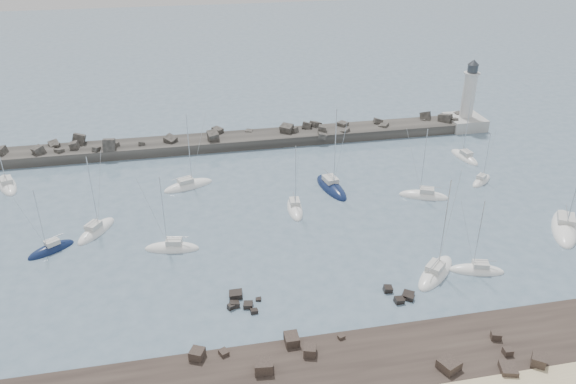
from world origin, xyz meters
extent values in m
plane|color=slate|center=(0.00, 0.00, 0.00)|extent=(400.00, 400.00, 0.00)
cube|color=black|center=(0.00, -22.00, 0.00)|extent=(140.00, 12.00, 0.70)
cube|color=black|center=(-3.59, -19.79, 0.93)|extent=(1.94, 1.88, 1.17)
cube|color=black|center=(-9.82, -16.83, 0.84)|extent=(1.80, 1.81, 0.99)
cube|color=black|center=(20.86, -22.55, 0.70)|extent=(0.93, 0.89, 0.70)
cube|color=black|center=(23.01, -24.47, 0.92)|extent=(1.98, 2.02, 1.14)
cube|color=black|center=(1.34, -18.55, 0.84)|extent=(1.59, 1.71, 0.98)
cube|color=black|center=(14.17, -23.18, 0.84)|extent=(2.42, 2.38, 0.97)
cube|color=black|center=(19.64, -24.71, 0.68)|extent=(1.96, 2.18, 0.66)
cube|color=black|center=(-7.19, -16.86, 0.58)|extent=(1.13, 1.20, 0.45)
cube|color=black|center=(-0.14, -16.60, 0.83)|extent=(1.44, 1.74, 0.96)
cube|color=black|center=(5.09, -16.99, 0.53)|extent=(0.81, 0.71, 0.36)
cube|color=black|center=(20.86, -20.24, 0.74)|extent=(1.21, 1.11, 0.79)
cube|color=black|center=(-3.21, -10.68, 0.12)|extent=(0.91, 0.82, 0.70)
cube|color=black|center=(-4.85, -7.43, 0.12)|extent=(1.73, 1.48, 1.13)
cube|color=black|center=(-5.66, -9.51, 0.26)|extent=(1.01, 0.98, 0.84)
cube|color=black|center=(-5.25, -9.12, 0.12)|extent=(1.27, 1.24, 1.17)
cube|color=black|center=(-3.71, -9.55, 0.25)|extent=(1.26, 1.24, 0.60)
cube|color=black|center=(-2.35, -8.58, -0.07)|extent=(0.85, 0.82, 0.72)
cube|color=black|center=(13.37, -12.21, 0.27)|extent=(1.11, 1.00, 0.88)
cube|color=black|center=(14.46, -11.77, -0.04)|extent=(1.30, 1.23, 0.56)
cube|color=black|center=(14.82, -11.37, -0.09)|extent=(1.86, 1.91, 1.09)
cube|color=black|center=(14.79, -12.04, 0.28)|extent=(1.10, 1.10, 0.68)
cube|color=black|center=(12.83, -9.98, 0.18)|extent=(1.16, 1.13, 1.14)
cube|color=#302E2B|center=(-7.50, 38.00, 0.20)|extent=(115.00, 6.00, 3.20)
cube|color=#302E2B|center=(-22.59, 38.01, 2.19)|extent=(1.97, 1.87, 1.82)
cube|color=#302E2B|center=(38.74, 39.77, 1.53)|extent=(2.68, 2.55, 1.64)
cube|color=#302E2B|center=(42.45, 38.10, 1.55)|extent=(2.13, 2.23, 1.62)
cube|color=#302E2B|center=(-28.24, 37.76, 2.29)|extent=(1.84, 1.54, 1.82)
cube|color=#302E2B|center=(-24.37, 35.94, 2.02)|extent=(1.61, 1.70, 1.28)
cube|color=#302E2B|center=(42.55, 37.85, 2.13)|extent=(3.16, 3.45, 2.63)
cube|color=#302E2B|center=(-11.47, 37.80, 2.08)|extent=(2.73, 2.91, 2.12)
cube|color=#302E2B|center=(14.59, 39.84, 2.16)|extent=(2.41, 2.64, 2.04)
cube|color=#302E2B|center=(21.36, 36.22, 1.70)|extent=(2.17, 1.99, 1.56)
cube|color=#302E2B|center=(21.75, 39.55, 1.75)|extent=(2.58, 2.53, 1.46)
cube|color=#302E2B|center=(-2.64, 40.57, 2.07)|extent=(2.47, 2.47, 1.54)
cube|color=#302E2B|center=(10.35, 38.25, 2.33)|extent=(3.05, 3.06, 2.10)
cube|color=#302E2B|center=(16.93, 37.04, 2.14)|extent=(2.10, 2.05, 1.88)
cube|color=#302E2B|center=(11.59, 37.99, 2.11)|extent=(2.07, 2.13, 1.39)
cube|color=#302E2B|center=(-27.70, 40.05, 2.59)|extent=(2.49, 2.54, 2.85)
cube|color=#302E2B|center=(10.90, 38.51, 1.82)|extent=(1.81, 2.37, 1.43)
cube|color=#302E2B|center=(29.08, 39.60, 2.08)|extent=(2.05, 2.22, 1.74)
cube|color=#302E2B|center=(30.02, 37.47, 1.55)|extent=(1.79, 1.84, 1.32)
cube|color=#302E2B|center=(-3.74, 36.95, 2.49)|extent=(2.33, 2.70, 2.59)
cube|color=#302E2B|center=(43.32, 37.73, 2.12)|extent=(1.52, 1.45, 1.49)
cube|color=#302E2B|center=(3.35, 40.21, 1.57)|extent=(1.75, 1.87, 0.82)
cube|color=#302E2B|center=(-31.44, 39.21, 2.02)|extent=(1.17, 1.18, 1.08)
cube|color=#302E2B|center=(16.58, 35.49, 1.63)|extent=(2.03, 2.09, 1.36)
cube|color=#302E2B|center=(44.06, 36.75, 2.16)|extent=(1.24, 1.47, 1.24)
cube|color=#302E2B|center=(-32.15, 40.41, 1.68)|extent=(2.26, 2.55, 1.93)
cube|color=#302E2B|center=(-30.70, 36.73, 1.80)|extent=(1.90, 2.08, 1.41)
cube|color=#302E2B|center=(39.33, 40.03, 2.16)|extent=(2.97, 3.44, 2.89)
cube|color=#302E2B|center=(-40.35, 37.84, 2.11)|extent=(2.16, 2.10, 2.15)
cube|color=#302E2B|center=(-22.12, 36.20, 2.63)|extent=(2.17, 2.37, 2.58)
cube|color=#302E2B|center=(-16.63, 37.19, 2.00)|extent=(1.32, 1.11, 1.18)
cube|color=#302E2B|center=(-34.08, 36.86, 2.18)|extent=(2.80, 2.55, 2.24)
cube|color=#302E2B|center=(29.57, 37.47, 1.65)|extent=(2.44, 2.27, 1.60)
cube|color=#302E2B|center=(-21.05, 37.47, 1.93)|extent=(1.46, 1.38, 1.17)
cube|color=#302E2B|center=(16.44, 40.34, 1.90)|extent=(2.63, 2.53, 1.97)
cube|color=#302E2B|center=(46.48, 40.00, 1.82)|extent=(1.54, 1.53, 1.83)
cube|color=#A5A5A0|center=(47.00, 38.00, 0.80)|extent=(7.00, 7.00, 3.00)
cylinder|color=silver|center=(47.00, 38.00, 6.80)|extent=(2.50, 2.50, 9.00)
cylinder|color=silver|center=(47.00, 38.00, 11.23)|extent=(3.20, 3.20, 0.25)
cylinder|color=#34393F|center=(47.00, 38.00, 12.10)|extent=(2.00, 2.00, 1.60)
cone|color=#34393F|center=(47.00, 38.00, 13.40)|extent=(2.20, 2.20, 1.00)
ellipsoid|color=white|center=(-37.74, 28.29, 0.05)|extent=(5.48, 8.82, 2.11)
cube|color=silver|center=(-37.59, 27.90, 1.28)|extent=(2.44, 2.82, 0.66)
cylinder|color=silver|center=(-37.37, 27.35, 1.89)|extent=(1.30, 3.18, 0.09)
ellipsoid|color=#101D44|center=(-27.61, 7.00, 0.05)|extent=(6.27, 5.10, 1.86)
cube|color=silver|center=(-27.35, 7.17, 1.17)|extent=(2.16, 2.02, 0.67)
cylinder|color=silver|center=(-28.02, 6.72, 5.06)|extent=(0.11, 0.11, 8.44)
cylinder|color=silver|center=(-26.98, 7.41, 1.79)|extent=(2.13, 1.47, 0.10)
ellipsoid|color=white|center=(-22.22, 10.71, 0.05)|extent=(5.99, 7.69, 2.06)
cube|color=silver|center=(-22.42, 10.39, 1.27)|extent=(2.42, 2.61, 0.69)
cylinder|color=silver|center=(-21.90, 11.23, 6.04)|extent=(0.12, 0.12, 10.24)
cylinder|color=silver|center=(-22.70, 9.94, 1.92)|extent=(1.68, 2.63, 0.10)
ellipsoid|color=white|center=(-9.06, 22.21, 0.05)|extent=(8.68, 5.19, 2.09)
cube|color=silver|center=(-9.45, 22.07, 1.27)|extent=(2.75, 2.35, 0.66)
cylinder|color=silver|center=(-8.44, 22.43, 6.54)|extent=(0.11, 0.11, 11.20)
cylinder|color=silver|center=(-10.00, 21.87, 1.88)|extent=(3.16, 1.20, 0.09)
ellipsoid|color=white|center=(-11.98, 4.22, 0.05)|extent=(7.53, 3.55, 2.00)
cube|color=silver|center=(-11.63, 4.15, 1.24)|extent=(2.26, 1.81, 0.68)
cylinder|color=silver|center=(-12.55, 4.32, 5.78)|extent=(0.12, 0.12, 9.77)
cylinder|color=silver|center=(-11.13, 4.05, 1.87)|extent=(2.86, 0.63, 0.10)
ellipsoid|color=white|center=(6.20, 11.42, 0.05)|extent=(2.84, 7.34, 1.95)
cube|color=silver|center=(6.23, 11.78, 1.21)|extent=(1.61, 2.13, 0.66)
cylinder|color=silver|center=(6.15, 10.85, 5.72)|extent=(0.11, 0.11, 9.69)
cylinder|color=silver|center=(6.27, 12.28, 1.81)|extent=(0.34, 2.87, 0.09)
ellipsoid|color=white|center=(19.85, -7.89, 0.05)|extent=(8.17, 7.93, 2.25)
cube|color=silver|center=(19.53, -8.19, 1.37)|extent=(2.97, 2.94, 0.73)
cylinder|color=silver|center=(20.35, -7.42, 6.87)|extent=(0.12, 0.12, 11.74)
cylinder|color=silver|center=(19.09, -8.61, 2.04)|extent=(2.60, 2.46, 0.10)
ellipsoid|color=#101D44|center=(13.36, 17.01, 0.05)|extent=(4.48, 9.68, 2.41)
cube|color=silver|center=(13.28, 17.47, 1.46)|extent=(2.31, 2.90, 0.78)
cylinder|color=silver|center=(13.49, 16.27, 7.36)|extent=(0.13, 0.13, 12.58)
cylinder|color=silver|center=(13.17, 18.11, 2.19)|extent=(0.76, 3.69, 0.11)
ellipsoid|color=white|center=(26.70, 11.44, 0.05)|extent=(7.94, 5.17, 2.03)
cube|color=silver|center=(27.06, 11.29, 1.25)|extent=(2.57, 2.25, 0.67)
cylinder|color=silver|center=(26.14, 11.68, 6.06)|extent=(0.12, 0.12, 10.30)
cylinder|color=silver|center=(27.55, 11.08, 1.87)|extent=(2.84, 1.28, 0.10)
ellipsoid|color=white|center=(39.90, 23.86, 0.05)|extent=(3.35, 7.59, 1.95)
cube|color=silver|center=(39.95, 23.50, 1.20)|extent=(1.77, 2.25, 0.64)
cylinder|color=silver|center=(39.81, 24.44, 5.82)|extent=(0.11, 0.11, 9.89)
cylinder|color=silver|center=(40.03, 22.99, 1.80)|extent=(0.53, 2.91, 0.09)
ellipsoid|color=white|center=(42.07, -1.61, 0.05)|extent=(8.64, 11.00, 2.55)
cube|color=silver|center=(42.36, -1.15, 1.51)|extent=(3.48, 3.74, 0.75)
cylinder|color=silver|center=(42.77, -0.50, 2.21)|extent=(2.41, 3.74, 0.11)
ellipsoid|color=white|center=(38.16, 14.50, 0.05)|extent=(5.56, 4.89, 1.68)
cube|color=silver|center=(37.93, 14.32, 1.06)|extent=(1.96, 1.88, 0.60)
cylinder|color=silver|center=(38.51, 14.78, 4.60)|extent=(0.10, 0.10, 7.67)
cylinder|color=silver|center=(37.62, 14.08, 1.62)|extent=(1.84, 1.47, 0.09)
ellipsoid|color=white|center=(25.10, -8.40, 0.05)|extent=(7.08, 3.94, 1.80)
cube|color=silver|center=(25.42, -8.50, 1.11)|extent=(2.21, 1.85, 0.60)
cylinder|color=silver|center=(24.58, -8.24, 5.38)|extent=(0.10, 0.10, 9.14)
cylinder|color=silver|center=(25.88, -8.63, 1.67)|extent=(2.62, 0.86, 0.09)
camera|label=1|loc=(-9.28, -59.91, 41.03)|focal=35.00mm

